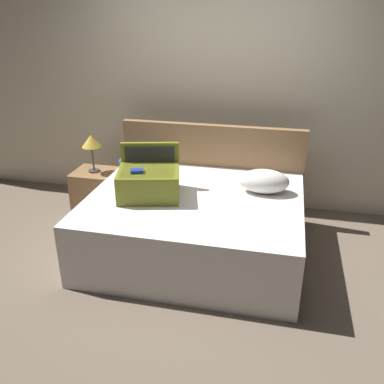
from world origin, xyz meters
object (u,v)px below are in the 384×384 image
object	(u,v)px
pillow_center_head	(264,181)
nightstand	(96,193)
hard_case_large	(149,180)
bed	(195,225)
table_lamp	(91,143)
pillow_near_headboard	(138,162)

from	to	relation	value
pillow_center_head	nightstand	distance (m)	1.88
hard_case_large	nightstand	size ratio (longest dim) A/B	1.23
bed	pillow_center_head	size ratio (longest dim) A/B	4.18
hard_case_large	table_lamp	distance (m)	1.01
hard_case_large	nightstand	world-z (taller)	hard_case_large
bed	table_lamp	distance (m)	1.44
nightstand	table_lamp	xyz separation A→B (m)	(0.00, 0.00, 0.57)
bed	pillow_near_headboard	distance (m)	0.96
nightstand	pillow_near_headboard	bearing A→B (deg)	-0.49
nightstand	table_lamp	world-z (taller)	table_lamp
hard_case_large	pillow_near_headboard	distance (m)	0.66
pillow_near_headboard	nightstand	distance (m)	0.65
hard_case_large	table_lamp	bearing A→B (deg)	130.40
bed	hard_case_large	xyz separation A→B (m)	(-0.41, -0.05, 0.43)
pillow_center_head	table_lamp	distance (m)	1.83
bed	nightstand	distance (m)	1.33
pillow_near_headboard	pillow_center_head	xyz separation A→B (m)	(1.30, -0.29, 0.03)
hard_case_large	pillow_center_head	size ratio (longest dim) A/B	1.39
hard_case_large	pillow_center_head	xyz separation A→B (m)	(0.99, 0.29, -0.04)
table_lamp	nightstand	bearing A→B (deg)	-90.00
hard_case_large	pillow_near_headboard	world-z (taller)	hard_case_large
nightstand	hard_case_large	bearing A→B (deg)	-35.76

